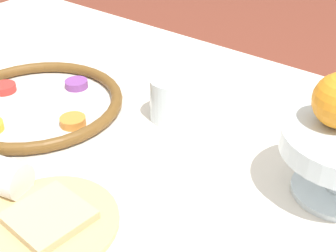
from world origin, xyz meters
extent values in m
cylinder|color=silver|center=(-0.17, -0.03, 0.77)|extent=(0.30, 0.30, 0.01)
torus|color=brown|center=(-0.17, -0.03, 0.79)|extent=(0.30, 0.30, 0.02)
cylinder|color=orange|center=(-0.08, -0.03, 0.79)|extent=(0.04, 0.04, 0.01)
cylinder|color=#844299|center=(-0.17, 0.06, 0.79)|extent=(0.04, 0.04, 0.01)
cylinder|color=red|center=(-0.26, -0.03, 0.79)|extent=(0.04, 0.04, 0.01)
cylinder|color=silver|center=(0.32, 0.08, 0.77)|extent=(0.12, 0.12, 0.01)
cylinder|color=tan|center=(0.06, -0.20, 0.77)|extent=(0.18, 0.18, 0.01)
cube|color=#D1B784|center=(0.06, -0.20, 0.78)|extent=(0.10, 0.10, 0.01)
cylinder|color=silver|center=(0.03, 0.10, 0.81)|extent=(0.07, 0.07, 0.07)
camera|label=1|loc=(0.45, -0.44, 1.19)|focal=50.00mm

